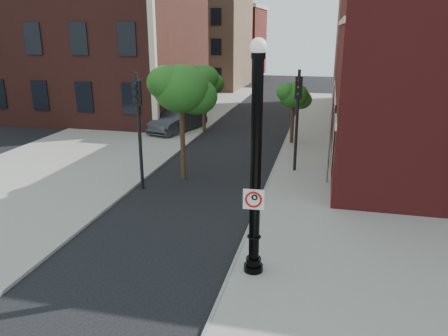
% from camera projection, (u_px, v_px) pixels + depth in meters
% --- Properties ---
extents(ground, '(120.00, 120.00, 0.00)m').
position_uv_depth(ground, '(164.00, 271.00, 13.54)').
color(ground, black).
rests_on(ground, ground).
extents(sidewalk_right, '(8.00, 60.00, 0.12)m').
position_uv_depth(sidewalk_right, '(351.00, 180.00, 21.47)').
color(sidewalk_right, gray).
rests_on(sidewalk_right, ground).
extents(sidewalk_left, '(10.00, 50.00, 0.12)m').
position_uv_depth(sidewalk_left, '(137.00, 130.00, 32.18)').
color(sidewalk_left, gray).
rests_on(sidewalk_left, ground).
extents(curb_edge, '(0.10, 60.00, 0.14)m').
position_uv_depth(curb_edge, '(272.00, 174.00, 22.34)').
color(curb_edge, gray).
rests_on(curb_edge, ground).
extents(victorian_building, '(18.60, 14.60, 17.95)m').
position_uv_depth(victorian_building, '(82.00, 9.00, 36.60)').
color(victorian_building, '#54251F').
rests_on(victorian_building, ground).
extents(bg_building_tan_a, '(12.00, 12.00, 12.00)m').
position_uv_depth(bg_building_tan_a, '(197.00, 38.00, 55.11)').
color(bg_building_tan_a, '#9B7154').
rests_on(bg_building_tan_a, ground).
extents(bg_building_red, '(12.00, 12.00, 10.00)m').
position_uv_depth(bg_building_red, '(223.00, 43.00, 68.39)').
color(bg_building_red, maroon).
rests_on(bg_building_red, ground).
extents(lamppost, '(0.59, 0.59, 6.97)m').
position_uv_depth(lamppost, '(256.00, 175.00, 12.43)').
color(lamppost, black).
rests_on(lamppost, ground).
extents(no_parking_sign, '(0.62, 0.09, 0.62)m').
position_uv_depth(no_parking_sign, '(254.00, 199.00, 12.48)').
color(no_parking_sign, white).
rests_on(no_parking_sign, ground).
extents(parked_car, '(3.17, 5.51, 1.72)m').
position_uv_depth(parked_car, '(178.00, 120.00, 31.49)').
color(parked_car, '#2F3035').
rests_on(parked_car, ground).
extents(traffic_signal_left, '(0.37, 0.46, 5.38)m').
position_uv_depth(traffic_signal_left, '(138.00, 112.00, 19.40)').
color(traffic_signal_left, black).
rests_on(traffic_signal_left, ground).
extents(traffic_signal_right, '(0.38, 0.45, 5.28)m').
position_uv_depth(traffic_signal_right, '(298.00, 105.00, 21.76)').
color(traffic_signal_right, black).
rests_on(traffic_signal_right, ground).
extents(utility_pole, '(0.09, 0.09, 4.74)m').
position_uv_depth(utility_pole, '(330.00, 137.00, 20.33)').
color(utility_pole, '#999999').
rests_on(utility_pole, ground).
extents(street_tree_a, '(3.11, 2.81, 5.61)m').
position_uv_depth(street_tree_a, '(182.00, 90.00, 20.54)').
color(street_tree_a, '#322214').
rests_on(street_tree_a, ground).
extents(street_tree_b, '(2.66, 2.40, 4.79)m').
position_uv_depth(street_tree_b, '(204.00, 80.00, 30.51)').
color(street_tree_b, '#322214').
rests_on(street_tree_b, ground).
extents(street_tree_c, '(2.20, 1.99, 3.97)m').
position_uv_depth(street_tree_c, '(294.00, 96.00, 27.45)').
color(street_tree_c, '#322214').
rests_on(street_tree_c, ground).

